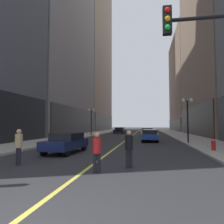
{
  "coord_description": "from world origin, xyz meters",
  "views": [
    {
      "loc": [
        2.53,
        -3.26,
        1.88
      ],
      "look_at": [
        -3.11,
        30.01,
        3.93
      ],
      "focal_mm": 33.17,
      "sensor_mm": 36.0,
      "label": 1
    }
  ],
  "objects_px": {
    "car_navy": "(66,142)",
    "street_lamp_right_mid": "(188,110)",
    "car_yellow": "(147,132)",
    "car_black": "(120,130)",
    "pedestrian_in_red_jacket": "(97,149)",
    "pedestrian_in_tan_trench": "(19,144)",
    "pedestrian_in_black_coat": "(129,146)",
    "street_lamp_left_far": "(91,116)",
    "fire_hydrant_right": "(214,147)",
    "car_blue": "(150,135)"
  },
  "relations": [
    {
      "from": "fire_hydrant_right",
      "to": "car_yellow",
      "type": "bearing_deg",
      "value": 102.68
    },
    {
      "from": "street_lamp_left_far",
      "to": "street_lamp_right_mid",
      "type": "distance_m",
      "value": 17.32
    },
    {
      "from": "pedestrian_in_tan_trench",
      "to": "fire_hydrant_right",
      "type": "xyz_separation_m",
      "value": [
        10.27,
        6.03,
        -0.57
      ]
    },
    {
      "from": "car_black",
      "to": "pedestrian_in_tan_trench",
      "type": "relative_size",
      "value": 2.76
    },
    {
      "from": "car_blue",
      "to": "street_lamp_left_far",
      "type": "xyz_separation_m",
      "value": [
        -9.23,
        8.88,
        2.54
      ]
    },
    {
      "from": "car_navy",
      "to": "fire_hydrant_right",
      "type": "xyz_separation_m",
      "value": [
        9.69,
        1.69,
        -0.32
      ]
    },
    {
      "from": "car_yellow",
      "to": "car_black",
      "type": "bearing_deg",
      "value": 123.73
    },
    {
      "from": "car_yellow",
      "to": "pedestrian_in_red_jacket",
      "type": "xyz_separation_m",
      "value": [
        -1.91,
        -26.48,
        0.2
      ]
    },
    {
      "from": "street_lamp_left_far",
      "to": "fire_hydrant_right",
      "type": "distance_m",
      "value": 22.29
    },
    {
      "from": "pedestrian_in_black_coat",
      "to": "street_lamp_left_far",
      "type": "xyz_separation_m",
      "value": [
        -8.14,
        23.41,
        2.31
      ]
    },
    {
      "from": "pedestrian_in_black_coat",
      "to": "car_yellow",
      "type": "bearing_deg",
      "value": 88.31
    },
    {
      "from": "car_yellow",
      "to": "street_lamp_right_mid",
      "type": "bearing_deg",
      "value": -73.98
    },
    {
      "from": "pedestrian_in_tan_trench",
      "to": "car_navy",
      "type": "bearing_deg",
      "value": 82.37
    },
    {
      "from": "car_navy",
      "to": "street_lamp_left_far",
      "type": "distance_m",
      "value": 19.84
    },
    {
      "from": "car_black",
      "to": "street_lamp_right_mid",
      "type": "bearing_deg",
      "value": -66.66
    },
    {
      "from": "pedestrian_in_black_coat",
      "to": "pedestrian_in_tan_trench",
      "type": "xyz_separation_m",
      "value": [
        -5.12,
        -0.27,
        0.03
      ]
    },
    {
      "from": "car_navy",
      "to": "car_yellow",
      "type": "height_order",
      "value": "same"
    },
    {
      "from": "fire_hydrant_right",
      "to": "car_navy",
      "type": "bearing_deg",
      "value": -170.09
    },
    {
      "from": "car_black",
      "to": "pedestrian_in_red_jacket",
      "type": "height_order",
      "value": "pedestrian_in_red_jacket"
    },
    {
      "from": "car_yellow",
      "to": "street_lamp_right_mid",
      "type": "height_order",
      "value": "street_lamp_right_mid"
    },
    {
      "from": "car_yellow",
      "to": "pedestrian_in_red_jacket",
      "type": "height_order",
      "value": "pedestrian_in_red_jacket"
    },
    {
      "from": "car_yellow",
      "to": "fire_hydrant_right",
      "type": "bearing_deg",
      "value": -77.32
    },
    {
      "from": "street_lamp_left_far",
      "to": "fire_hydrant_right",
      "type": "relative_size",
      "value": 5.54
    },
    {
      "from": "car_blue",
      "to": "pedestrian_in_black_coat",
      "type": "xyz_separation_m",
      "value": [
        -1.09,
        -14.52,
        0.23
      ]
    },
    {
      "from": "car_yellow",
      "to": "car_black",
      "type": "height_order",
      "value": "same"
    },
    {
      "from": "pedestrian_in_tan_trench",
      "to": "car_yellow",
      "type": "bearing_deg",
      "value": 77.1
    },
    {
      "from": "pedestrian_in_red_jacket",
      "to": "street_lamp_right_mid",
      "type": "height_order",
      "value": "street_lamp_right_mid"
    },
    {
      "from": "street_lamp_right_mid",
      "to": "fire_hydrant_right",
      "type": "xyz_separation_m",
      "value": [
        0.5,
        -5.98,
        -2.86
      ]
    },
    {
      "from": "car_yellow",
      "to": "pedestrian_in_tan_trench",
      "type": "bearing_deg",
      "value": -102.9
    },
    {
      "from": "car_yellow",
      "to": "pedestrian_in_red_jacket",
      "type": "distance_m",
      "value": 26.55
    },
    {
      "from": "car_navy",
      "to": "pedestrian_in_red_jacket",
      "type": "relative_size",
      "value": 2.64
    },
    {
      "from": "car_navy",
      "to": "street_lamp_right_mid",
      "type": "height_order",
      "value": "street_lamp_right_mid"
    },
    {
      "from": "car_navy",
      "to": "car_yellow",
      "type": "bearing_deg",
      "value": 76.05
    },
    {
      "from": "car_navy",
      "to": "car_blue",
      "type": "xyz_separation_m",
      "value": [
        5.63,
        10.46,
        0.0
      ]
    },
    {
      "from": "pedestrian_in_tan_trench",
      "to": "street_lamp_right_mid",
      "type": "relative_size",
      "value": 0.38
    },
    {
      "from": "car_black",
      "to": "street_lamp_left_far",
      "type": "bearing_deg",
      "value": -108.01
    },
    {
      "from": "car_blue",
      "to": "car_yellow",
      "type": "distance_m",
      "value": 10.82
    },
    {
      "from": "car_navy",
      "to": "car_yellow",
      "type": "xyz_separation_m",
      "value": [
        5.29,
        21.28,
        0.0
      ]
    },
    {
      "from": "car_yellow",
      "to": "pedestrian_in_tan_trench",
      "type": "relative_size",
      "value": 2.8
    },
    {
      "from": "car_yellow",
      "to": "street_lamp_left_far",
      "type": "xyz_separation_m",
      "value": [
        -8.89,
        -1.93,
        2.54
      ]
    },
    {
      "from": "car_blue",
      "to": "fire_hydrant_right",
      "type": "bearing_deg",
      "value": -65.12
    },
    {
      "from": "car_black",
      "to": "street_lamp_right_mid",
      "type": "distance_m",
      "value": 24.02
    },
    {
      "from": "pedestrian_in_black_coat",
      "to": "street_lamp_right_mid",
      "type": "height_order",
      "value": "street_lamp_right_mid"
    },
    {
      "from": "pedestrian_in_tan_trench",
      "to": "car_black",
      "type": "bearing_deg",
      "value": 89.48
    },
    {
      "from": "car_navy",
      "to": "pedestrian_in_black_coat",
      "type": "xyz_separation_m",
      "value": [
        4.54,
        -4.06,
        0.23
      ]
    },
    {
      "from": "pedestrian_in_black_coat",
      "to": "street_lamp_right_mid",
      "type": "bearing_deg",
      "value": 68.35
    },
    {
      "from": "street_lamp_left_far",
      "to": "car_blue",
      "type": "bearing_deg",
      "value": -43.89
    },
    {
      "from": "pedestrian_in_black_coat",
      "to": "pedestrian_in_tan_trench",
      "type": "distance_m",
      "value": 5.12
    },
    {
      "from": "car_black",
      "to": "fire_hydrant_right",
      "type": "xyz_separation_m",
      "value": [
        9.96,
        -27.91,
        -0.32
      ]
    },
    {
      "from": "car_black",
      "to": "pedestrian_in_black_coat",
      "type": "distance_m",
      "value": 34.01
    }
  ]
}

